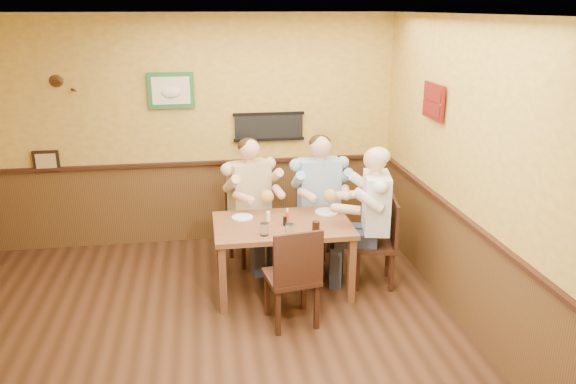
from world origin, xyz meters
The scene contains 17 objects.
room centered at (0.14, 0.17, 1.69)m, with size 5.02×5.03×2.81m.
dining_table centered at (0.91, 0.99, 0.66)m, with size 1.40×0.90×0.75m.
chair_back_left centered at (0.64, 1.75, 0.46)m, with size 0.43×0.43×0.93m, color #381D11, non-canonical shape.
chair_back_right centered at (1.43, 1.65, 0.47)m, with size 0.44×0.44×0.95m, color #381D11, non-canonical shape.
chair_right_end centered at (1.89, 0.97, 0.48)m, with size 0.44×0.44×0.95m, color #381D11, non-canonical shape.
chair_near_side centered at (0.89, 0.33, 0.50)m, with size 0.46×0.46×0.99m, color #381D11, non-canonical shape.
diner_tan_shirt centered at (0.64, 1.75, 0.66)m, with size 0.61×0.61×1.33m, color beige, non-canonical shape.
diner_blue_polo centered at (1.43, 1.65, 0.68)m, with size 0.63×0.63×1.36m, color #8AAECF, non-canonical shape.
diner_white_elder centered at (1.89, 0.97, 0.68)m, with size 0.63×0.63×1.36m, color silver, non-canonical shape.
water_glass_left centered at (0.69, 0.70, 0.81)m, with size 0.08×0.08×0.12m, color white.
water_glass_mid centered at (0.92, 0.61, 0.82)m, with size 0.09×0.09×0.14m, color white.
cola_tumbler centered at (1.20, 0.73, 0.80)m, with size 0.07×0.07×0.10m, color black.
hot_sauce_bottle centered at (0.95, 0.94, 0.83)m, with size 0.04×0.04×0.16m, color #C13A14.
salt_shaker centered at (0.77, 1.08, 0.80)m, with size 0.04×0.04×0.10m, color white.
pepper_shaker centered at (0.92, 0.92, 0.80)m, with size 0.04×0.04×0.09m, color black.
plate_far_left centered at (0.51, 1.20, 0.76)m, with size 0.23×0.23×0.02m, color white.
plate_far_right centered at (1.42, 1.22, 0.76)m, with size 0.25×0.25×0.02m, color silver.
Camera 1 is at (0.14, -4.31, 2.86)m, focal length 35.00 mm.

